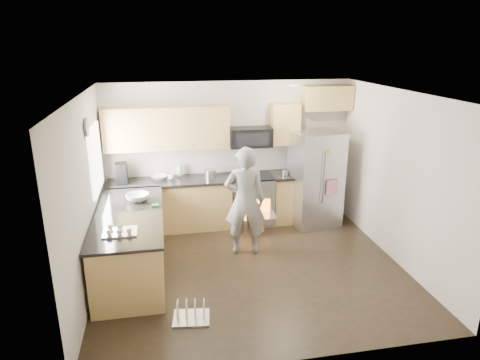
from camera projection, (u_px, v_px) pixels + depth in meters
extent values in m
plane|color=black|center=(251.00, 268.00, 6.45)|extent=(4.50, 4.50, 0.00)
cube|color=beige|center=(229.00, 152.00, 7.92)|extent=(4.50, 0.04, 2.60)
cube|color=beige|center=(295.00, 252.00, 4.18)|extent=(4.50, 0.04, 2.60)
cube|color=beige|center=(86.00, 197.00, 5.65)|extent=(0.04, 4.00, 2.60)
cube|color=beige|center=(398.00, 178.00, 6.44)|extent=(0.04, 4.00, 2.60)
cube|color=white|center=(253.00, 94.00, 5.64)|extent=(4.50, 4.00, 0.04)
cube|color=white|center=(96.00, 159.00, 6.51)|extent=(0.04, 1.00, 1.00)
cylinder|color=#F5E7C4|center=(293.00, 86.00, 6.83)|extent=(0.14, 0.14, 0.02)
cylinder|color=#474754|center=(86.00, 127.00, 5.81)|extent=(0.03, 0.26, 0.26)
cube|color=tan|center=(171.00, 206.00, 7.71)|extent=(2.15, 0.60, 0.87)
cube|color=black|center=(170.00, 181.00, 7.55)|extent=(2.19, 0.64, 0.04)
cube|color=tan|center=(285.00, 198.00, 8.08)|extent=(0.50, 0.60, 0.87)
cube|color=black|center=(285.00, 175.00, 7.92)|extent=(0.54, 0.64, 0.04)
cube|color=tan|center=(167.00, 128.00, 7.40)|extent=(2.16, 0.33, 0.74)
cube|color=tan|center=(285.00, 124.00, 7.77)|extent=(0.50, 0.33, 0.74)
cube|color=tan|center=(327.00, 98.00, 7.77)|extent=(0.90, 0.33, 0.44)
imported|color=silver|center=(159.00, 177.00, 7.61)|extent=(0.28, 0.28, 0.07)
imported|color=silver|center=(179.00, 169.00, 7.72)|extent=(0.11, 0.11, 0.28)
imported|color=silver|center=(171.00, 176.00, 7.59)|extent=(0.13, 0.13, 0.10)
cylinder|color=#B7B7BC|center=(210.00, 173.00, 7.71)|extent=(0.20, 0.20, 0.14)
cube|color=black|center=(122.00, 173.00, 7.33)|extent=(0.19, 0.23, 0.36)
cylinder|color=#B7B7BC|center=(285.00, 172.00, 7.85)|extent=(0.10, 0.10, 0.08)
cube|color=tan|center=(131.00, 245.00, 6.24)|extent=(0.90, 2.30, 0.87)
cube|color=black|center=(128.00, 215.00, 6.10)|extent=(0.96, 2.36, 0.04)
imported|color=silver|center=(138.00, 197.00, 6.57)|extent=(0.35, 0.35, 0.11)
cube|color=green|center=(155.00, 205.00, 6.35)|extent=(0.10, 0.07, 0.03)
cube|color=#B7B7BC|center=(120.00, 230.00, 5.46)|extent=(0.43, 0.33, 0.09)
cube|color=#B7B7BC|center=(251.00, 200.00, 7.94)|extent=(0.76, 0.62, 0.90)
cube|color=black|center=(251.00, 176.00, 7.80)|extent=(0.76, 0.60, 0.03)
cube|color=orange|center=(255.00, 209.00, 7.66)|extent=(0.56, 0.02, 0.34)
cube|color=#B7B7BC|center=(257.00, 217.00, 7.53)|extent=(0.70, 0.34, 0.03)
cube|color=white|center=(257.00, 225.00, 7.53)|extent=(0.24, 0.03, 0.28)
cube|color=black|center=(250.00, 137.00, 7.69)|extent=(0.76, 0.40, 0.34)
cube|color=#B7B7BC|center=(316.00, 179.00, 7.80)|extent=(0.94, 0.79, 1.74)
cylinder|color=#B7B7BC|center=(321.00, 178.00, 7.44)|extent=(0.02, 0.02, 0.95)
cylinder|color=#B7B7BC|center=(324.00, 178.00, 7.45)|extent=(0.02, 0.02, 0.95)
cube|color=pink|center=(332.00, 188.00, 7.54)|extent=(0.22, 0.04, 0.28)
cube|color=#98B1F4|center=(314.00, 163.00, 7.33)|extent=(0.17, 0.03, 0.21)
imported|color=gray|center=(245.00, 201.00, 6.70)|extent=(0.69, 0.50, 1.76)
cube|color=#B7B7BC|center=(191.00, 318.00, 5.27)|extent=(0.48, 0.41, 0.03)
cylinder|color=silver|center=(178.00, 309.00, 5.22)|extent=(0.04, 0.25, 0.25)
cylinder|color=silver|center=(187.00, 309.00, 5.22)|extent=(0.04, 0.25, 0.25)
cylinder|color=silver|center=(195.00, 308.00, 5.23)|extent=(0.04, 0.25, 0.25)
cylinder|color=silver|center=(204.00, 308.00, 5.24)|extent=(0.04, 0.25, 0.25)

